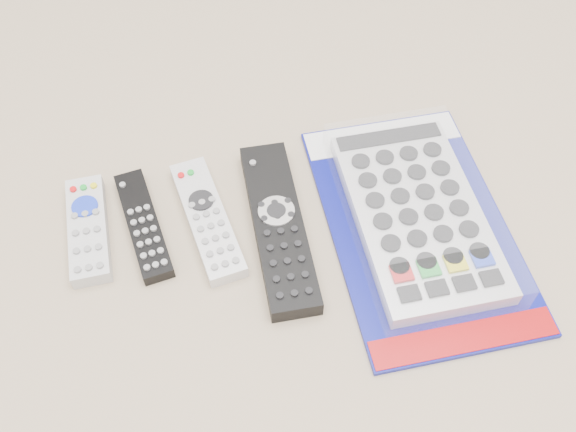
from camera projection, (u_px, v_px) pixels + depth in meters
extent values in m
plane|color=tan|center=(256.00, 240.00, 0.83)|extent=(5.00, 5.00, 0.00)
cube|color=#B0B0B2|center=(88.00, 229.00, 0.82)|extent=(0.05, 0.16, 0.02)
cylinder|color=#1A33C9|center=(85.00, 206.00, 0.83)|extent=(0.03, 0.03, 0.00)
cube|color=black|center=(143.00, 224.00, 0.83)|extent=(0.06, 0.18, 0.02)
cube|color=silver|center=(207.00, 219.00, 0.83)|extent=(0.07, 0.20, 0.02)
cylinder|color=black|center=(201.00, 200.00, 0.84)|extent=(0.04, 0.04, 0.00)
cube|color=black|center=(278.00, 225.00, 0.82)|extent=(0.07, 0.26, 0.02)
cylinder|color=silver|center=(276.00, 211.00, 0.82)|extent=(0.05, 0.05, 0.00)
cube|color=navy|center=(417.00, 225.00, 0.83)|extent=(0.23, 0.38, 0.01)
cube|color=silver|center=(382.00, 136.00, 0.92)|extent=(0.22, 0.05, 0.00)
cube|color=#A10B0E|center=(464.00, 338.00, 0.74)|extent=(0.22, 0.04, 0.00)
cube|color=silver|center=(417.00, 215.00, 0.83)|extent=(0.16, 0.29, 0.02)
cube|color=white|center=(418.00, 210.00, 0.82)|extent=(0.18, 0.31, 0.04)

